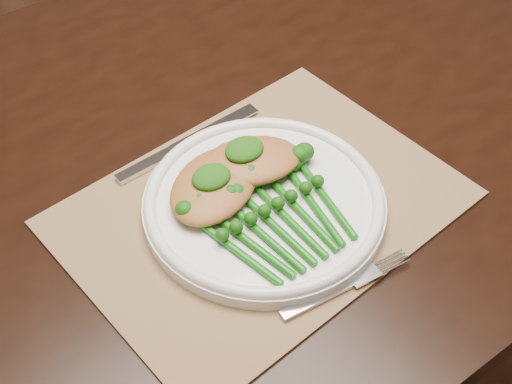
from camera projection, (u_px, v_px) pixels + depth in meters
floor at (245, 315)px, 1.65m from camera, size 4.00×4.00×0.00m
dining_table at (250, 279)px, 1.26m from camera, size 1.62×0.93×0.75m
placemat at (261, 208)px, 0.87m from camera, size 0.48×0.37×0.00m
dinner_plate at (264, 202)px, 0.86m from camera, size 0.29×0.29×0.03m
knife at (176, 149)px, 0.93m from camera, size 0.22×0.02×0.01m
fork at (354, 281)px, 0.79m from camera, size 0.17×0.04×0.01m
chicken_fillet_left at (214, 185)px, 0.85m from camera, size 0.17×0.15×0.03m
chicken_fillet_right at (252, 160)px, 0.88m from camera, size 0.14×0.12×0.02m
pesto_dollop_left at (211, 177)px, 0.84m from camera, size 0.05×0.04×0.02m
pesto_dollop_right at (244, 149)px, 0.87m from camera, size 0.05×0.04×0.02m
broccolini_bundle at (282, 223)px, 0.83m from camera, size 0.16×0.18×0.04m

